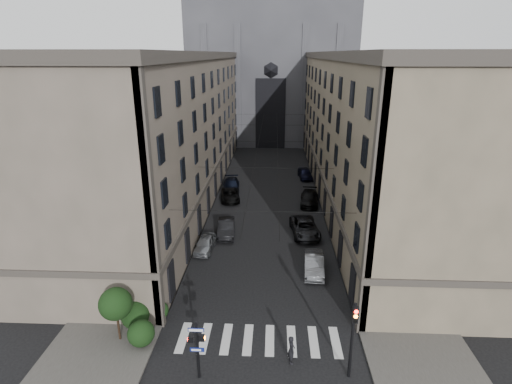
# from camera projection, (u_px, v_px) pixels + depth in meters

# --- Properties ---
(sidewalk_left) EXTENTS (7.00, 80.00, 0.15)m
(sidewalk_left) POSITION_uv_depth(u_px,v_px,m) (194.00, 190.00, 57.11)
(sidewalk_left) COLOR #383533
(sidewalk_left) RESTS_ON ground
(sidewalk_right) EXTENTS (7.00, 80.00, 0.15)m
(sidewalk_right) POSITION_uv_depth(u_px,v_px,m) (342.00, 193.00, 56.19)
(sidewalk_right) COLOR #383533
(sidewalk_right) RESTS_ON ground
(zebra_crossing) EXTENTS (11.00, 3.20, 0.01)m
(zebra_crossing) POSITION_uv_depth(u_px,v_px,m) (259.00, 340.00, 27.43)
(zebra_crossing) COLOR beige
(zebra_crossing) RESTS_ON ground
(building_left) EXTENTS (13.60, 60.60, 18.85)m
(building_left) POSITION_uv_depth(u_px,v_px,m) (169.00, 126.00, 54.19)
(building_left) COLOR #51493E
(building_left) RESTS_ON ground
(building_right) EXTENTS (13.60, 60.60, 18.85)m
(building_right) POSITION_uv_depth(u_px,v_px,m) (369.00, 127.00, 53.02)
(building_right) COLOR brown
(building_right) RESTS_ON ground
(gothic_tower) EXTENTS (35.00, 23.00, 58.00)m
(gothic_tower) POSITION_uv_depth(u_px,v_px,m) (272.00, 57.00, 87.58)
(gothic_tower) COLOR #2D2D33
(gothic_tower) RESTS_ON ground
(pedestrian_signal_left) EXTENTS (1.02, 0.38, 4.00)m
(pedestrian_signal_left) POSITION_uv_depth(u_px,v_px,m) (197.00, 346.00, 23.52)
(pedestrian_signal_left) COLOR black
(pedestrian_signal_left) RESTS_ON ground
(traffic_light_right) EXTENTS (0.34, 0.50, 5.20)m
(traffic_light_right) POSITION_uv_depth(u_px,v_px,m) (353.00, 332.00, 23.20)
(traffic_light_right) COLOR black
(traffic_light_right) RESTS_ON ground
(shrub_cluster) EXTENTS (3.90, 4.40, 3.90)m
(shrub_cluster) POSITION_uv_depth(u_px,v_px,m) (131.00, 314.00, 27.22)
(shrub_cluster) COLOR black
(shrub_cluster) RESTS_ON sidewalk_left
(tram_wires) EXTENTS (14.00, 60.00, 0.43)m
(tram_wires) POSITION_uv_depth(u_px,v_px,m) (268.00, 142.00, 53.95)
(tram_wires) COLOR black
(tram_wires) RESTS_ON ground
(car_left_near) EXTENTS (2.00, 4.32, 1.43)m
(car_left_near) POSITION_uv_depth(u_px,v_px,m) (205.00, 244.00, 39.67)
(car_left_near) COLOR gray
(car_left_near) RESTS_ON ground
(car_left_midnear) EXTENTS (2.14, 5.10, 1.64)m
(car_left_midnear) POSITION_uv_depth(u_px,v_px,m) (226.00, 228.00, 43.05)
(car_left_midnear) COLOR black
(car_left_midnear) RESTS_ON ground
(car_left_midfar) EXTENTS (3.09, 5.50, 1.45)m
(car_left_midfar) POSITION_uv_depth(u_px,v_px,m) (230.00, 195.00, 53.23)
(car_left_midfar) COLOR black
(car_left_midfar) RESTS_ON ground
(car_left_far) EXTENTS (2.76, 5.85, 1.65)m
(car_left_far) POSITION_uv_depth(u_px,v_px,m) (231.00, 185.00, 56.83)
(car_left_far) COLOR black
(car_left_far) RESTS_ON ground
(car_right_near) EXTENTS (1.94, 4.93, 1.60)m
(car_right_near) POSITION_uv_depth(u_px,v_px,m) (314.00, 264.00, 35.69)
(car_right_near) COLOR slate
(car_right_near) RESTS_ON ground
(car_right_midnear) EXTENTS (3.32, 6.17, 1.65)m
(car_right_midnear) POSITION_uv_depth(u_px,v_px,m) (305.00, 228.00, 43.09)
(car_right_midnear) COLOR black
(car_right_midnear) RESTS_ON ground
(car_right_midfar) EXTENTS (2.75, 5.70, 1.60)m
(car_right_midfar) POSITION_uv_depth(u_px,v_px,m) (309.00, 198.00, 51.83)
(car_right_midfar) COLOR black
(car_right_midfar) RESTS_ON ground
(car_right_far) EXTENTS (2.36, 4.92, 1.62)m
(car_right_far) POSITION_uv_depth(u_px,v_px,m) (305.00, 173.00, 62.63)
(car_right_far) COLOR black
(car_right_far) RESTS_ON ground
(pedestrian) EXTENTS (0.57, 0.77, 1.95)m
(pedestrian) POSITION_uv_depth(u_px,v_px,m) (291.00, 350.00, 25.13)
(pedestrian) COLOR black
(pedestrian) RESTS_ON ground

